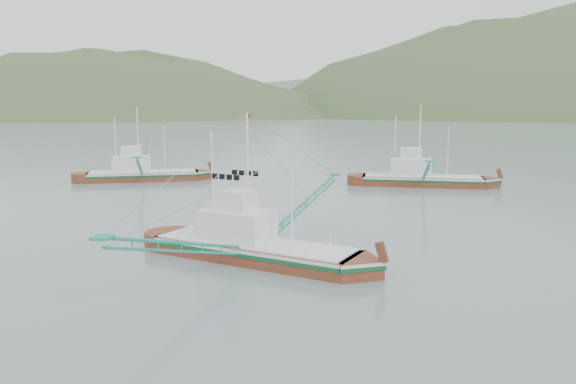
# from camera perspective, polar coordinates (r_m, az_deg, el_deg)

# --- Properties ---
(ground) EXTENTS (1200.00, 1200.00, 0.00)m
(ground) POSITION_cam_1_polar(r_m,az_deg,el_deg) (37.91, -0.92, -6.21)
(ground) COLOR slate
(ground) RESTS_ON ground
(main_boat) EXTENTS (14.09, 23.78, 10.09)m
(main_boat) POSITION_cam_1_polar(r_m,az_deg,el_deg) (35.92, -3.61, -3.70)
(main_boat) COLOR #602614
(main_boat) RESTS_ON ground
(bg_boat_left) EXTENTS (14.49, 24.72, 10.28)m
(bg_boat_left) POSITION_cam_1_polar(r_m,az_deg,el_deg) (75.01, -14.62, 2.64)
(bg_boat_left) COLOR #602614
(bg_boat_left) RESTS_ON ground
(bg_boat_right) EXTENTS (14.62, 25.95, 10.52)m
(bg_boat_right) POSITION_cam_1_polar(r_m,az_deg,el_deg) (69.94, 13.31, 1.81)
(bg_boat_right) COLOR #602614
(bg_boat_right) RESTS_ON ground
(headland_left) EXTENTS (448.00, 308.00, 210.00)m
(headland_left) POSITION_cam_1_polar(r_m,az_deg,el_deg) (437.18, -19.33, 7.25)
(headland_left) COLOR #3E532A
(headland_left) RESTS_ON ground
(ridge_distant) EXTENTS (960.00, 400.00, 240.00)m
(ridge_distant) POSITION_cam_1_polar(r_m,az_deg,el_deg) (596.96, 8.31, 8.02)
(ridge_distant) COLOR slate
(ridge_distant) RESTS_ON ground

